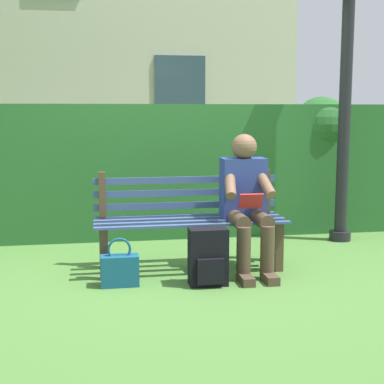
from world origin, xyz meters
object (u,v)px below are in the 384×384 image
(park_bench, at_px, (189,219))
(person_seated, at_px, (247,199))
(handbag, at_px, (120,269))
(lamp_post, at_px, (347,59))
(backpack, at_px, (208,257))

(park_bench, height_order, person_seated, person_seated)
(park_bench, relative_size, person_seated, 1.40)
(handbag, xyz_separation_m, lamp_post, (-2.39, -1.20, 1.76))
(lamp_post, bearing_deg, person_seated, 35.87)
(person_seated, relative_size, lamp_post, 0.38)
(park_bench, height_order, handbag, park_bench)
(park_bench, xyz_separation_m, person_seated, (-0.47, 0.18, 0.19))
(park_bench, distance_m, backpack, 0.58)
(person_seated, xyz_separation_m, backpack, (0.41, 0.36, -0.40))
(park_bench, bearing_deg, backpack, 97.33)
(person_seated, distance_m, lamp_post, 2.04)
(park_bench, xyz_separation_m, backpack, (-0.07, 0.54, -0.21))
(person_seated, bearing_deg, backpack, 41.47)
(park_bench, relative_size, backpack, 3.61)
(handbag, bearing_deg, lamp_post, -153.34)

